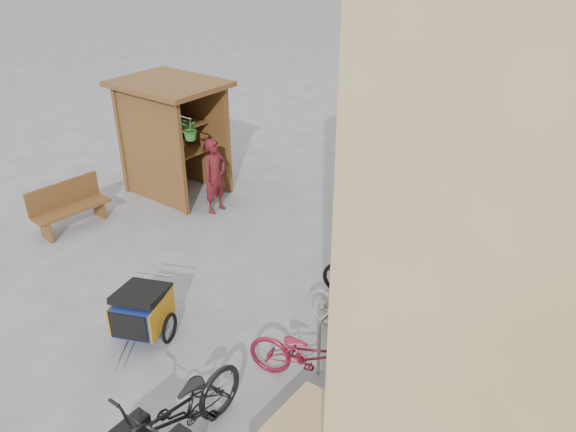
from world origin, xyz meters
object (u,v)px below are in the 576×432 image
Objects in this scene: kiosk at (169,122)px; bike_2 at (378,277)px; bike_5 at (434,233)px; bike_6 at (451,218)px; cargo_bike at (176,420)px; person_kiosk at (215,176)px; bike_0 at (311,356)px; child_trailer at (142,310)px; bike_4 at (428,244)px; bike_1 at (348,312)px; bike_7 at (464,206)px; bench at (69,205)px; bike_3 at (407,272)px; shopping_carts at (532,177)px.

kiosk reaches higher than bike_2.
bike_2 is 1.03× the size of bike_5.
cargo_bike is at bearing 167.05° from bike_6.
cargo_bike is 1.17× the size of bike_2.
bike_0 is at bearing -122.16° from person_kiosk.
child_trailer is 4.68m from bike_4.
bike_7 reaches higher than bike_1.
bike_2 is at bearing 26.71° from child_trailer.
cargo_bike is at bearing 158.53° from bike_2.
cargo_bike is (5.45, -2.38, 0.06)m from bench.
bike_5 reaches higher than bike_6.
person_kiosk reaches higher than cargo_bike.
bike_4 reaches higher than bike_2.
bike_6 reaches higher than bike_2.
bike_7 reaches higher than child_trailer.
bike_2 is at bearing -11.13° from bike_0.
child_trailer is at bearing 150.54° from bike_3.
bike_7 is at bearing 20.66° from kiosk.
child_trailer is (3.19, -3.58, -1.09)m from kiosk.
kiosk is 1.67× the size of bike_1.
shopping_carts is 1.19× the size of bike_7.
kiosk is 6.96m from cargo_bike.
child_trailer is at bearing 148.21° from cargo_bike.
bike_5 reaches higher than bike_4.
shopping_carts is at bearing 32.48° from kiosk.
child_trailer is 0.94× the size of bike_1.
cargo_bike is at bearing -18.62° from bench.
bike_2 is at bearing -99.84° from shopping_carts.
child_trailer is 0.88× the size of bike_7.
bike_5 is at bearing -76.90° from person_kiosk.
person_kiosk is 0.91× the size of bike_0.
shopping_carts is 0.93× the size of cargo_bike.
cargo_bike is (1.86, -1.10, 0.07)m from child_trailer.
bench is at bearing 136.94° from child_trailer.
bike_7 reaches higher than bike_2.
shopping_carts is 1.34× the size of child_trailer.
child_trailer is 0.81× the size of bike_3.
person_kiosk is at bearing 103.69° from bike_7.
shopping_carts reaches higher than bike_2.
shopping_carts is 6.94m from bike_0.
cargo_bike is 1.35× the size of bike_1.
bench is 0.80× the size of bike_6.
bike_6 is (5.99, 3.78, 0.02)m from bench.
child_trailer is 3.91m from bike_3.
bike_5 is 0.92× the size of bike_6.
cargo_bike reaches higher than bike_6.
bike_6 reaches higher than bike_1.
bike_7 is at bearing -4.95° from bike_5.
child_trailer is 0.69× the size of cargo_bike.
bike_2 is (5.82, 1.39, -0.01)m from bench.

